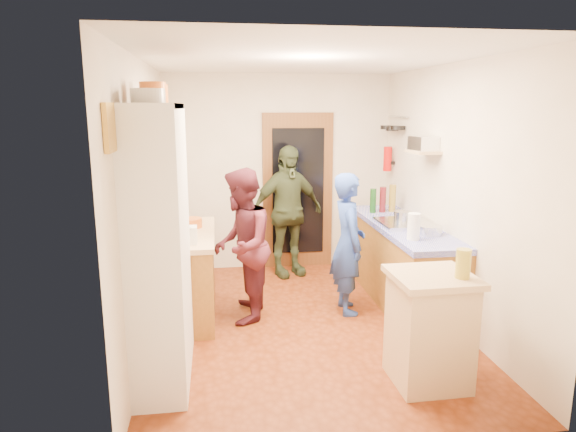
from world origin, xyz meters
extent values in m
cube|color=brown|center=(0.00, 0.00, -0.01)|extent=(3.00, 4.00, 0.02)
cube|color=silver|center=(0.00, 0.00, 2.61)|extent=(3.00, 4.00, 0.02)
cube|color=beige|center=(0.00, 2.01, 1.30)|extent=(3.00, 0.02, 2.60)
cube|color=beige|center=(0.00, -2.01, 1.30)|extent=(3.00, 0.02, 2.60)
cube|color=beige|center=(-1.51, 0.00, 1.30)|extent=(0.02, 4.00, 2.60)
cube|color=beige|center=(1.51, 0.00, 1.30)|extent=(0.02, 4.00, 2.60)
cube|color=brown|center=(0.25, 1.97, 1.05)|extent=(0.95, 0.06, 2.10)
cube|color=black|center=(0.25, 1.94, 1.05)|extent=(0.70, 0.02, 1.70)
cube|color=white|center=(-1.30, -0.80, 1.10)|extent=(0.40, 1.20, 2.20)
cube|color=white|center=(-1.30, -0.80, 2.18)|extent=(0.40, 1.14, 0.04)
cylinder|color=white|center=(-1.30, -1.05, 2.25)|extent=(0.24, 0.24, 0.10)
cylinder|color=orange|center=(-1.30, -0.74, 2.28)|extent=(0.20, 0.20, 0.16)
cylinder|color=orange|center=(-1.30, -0.43, 2.28)|extent=(0.17, 0.17, 0.15)
cube|color=#9B6325|center=(-1.20, 0.45, 0.42)|extent=(0.60, 1.40, 0.85)
cube|color=tan|center=(-1.20, 0.45, 0.88)|extent=(0.64, 1.44, 0.05)
cube|color=white|center=(-1.15, -0.03, 0.98)|extent=(0.22, 0.15, 0.17)
cylinder|color=white|center=(-1.25, 0.28, 0.99)|extent=(0.19, 0.19, 0.17)
cylinder|color=orange|center=(-1.12, 0.65, 0.95)|extent=(0.24, 0.24, 0.10)
cube|color=tan|center=(-1.18, 0.94, 0.91)|extent=(0.34, 0.28, 0.02)
cube|color=#9B6325|center=(1.20, 0.50, 0.42)|extent=(0.60, 2.20, 0.84)
cube|color=#090CBC|center=(1.20, 0.50, 0.87)|extent=(0.62, 2.22, 0.06)
cube|color=silver|center=(1.20, 0.43, 0.92)|extent=(0.55, 0.58, 0.04)
cylinder|color=silver|center=(1.15, 0.37, 1.00)|extent=(0.20, 0.20, 0.13)
cylinder|color=#143F14|center=(1.05, 1.13, 1.05)|extent=(0.09, 0.09, 0.30)
cylinder|color=#591419|center=(1.18, 1.16, 1.06)|extent=(0.09, 0.09, 0.31)
cylinder|color=olive|center=(1.31, 1.17, 1.07)|extent=(0.11, 0.11, 0.34)
cylinder|color=white|center=(1.05, -0.19, 1.03)|extent=(0.12, 0.12, 0.26)
cylinder|color=silver|center=(1.30, -0.01, 0.95)|extent=(0.26, 0.26, 0.09)
cube|color=tan|center=(0.79, -1.25, 0.43)|extent=(0.56, 0.56, 0.86)
cube|color=tan|center=(0.79, -1.25, 0.89)|extent=(0.63, 0.63, 0.05)
cube|color=white|center=(0.74, -1.20, 0.90)|extent=(0.36, 0.29, 0.02)
cylinder|color=#AD9E2D|center=(0.97, -1.36, 1.02)|extent=(0.11, 0.11, 0.22)
cylinder|color=silver|center=(1.46, 1.52, 2.05)|extent=(0.02, 0.65, 0.02)
cylinder|color=black|center=(1.40, 1.35, 1.92)|extent=(0.18, 0.18, 0.05)
cylinder|color=black|center=(1.40, 1.55, 1.90)|extent=(0.16, 0.16, 0.05)
cylinder|color=black|center=(1.40, 1.75, 1.91)|extent=(0.17, 0.17, 0.05)
cube|color=tan|center=(1.37, 0.45, 1.70)|extent=(0.26, 0.42, 0.03)
cube|color=silver|center=(1.37, 0.45, 1.79)|extent=(0.25, 0.32, 0.15)
cube|color=black|center=(1.47, 1.70, 1.45)|extent=(0.06, 0.10, 0.04)
cylinder|color=red|center=(1.41, 1.70, 1.50)|extent=(0.11, 0.11, 0.32)
cube|color=gold|center=(-1.48, -1.55, 2.05)|extent=(0.03, 0.25, 0.30)
imported|color=#26429D|center=(0.55, 0.26, 0.75)|extent=(0.37, 0.55, 1.51)
imported|color=#4A1923|center=(-0.58, 0.26, 0.79)|extent=(0.71, 0.85, 1.58)
imported|color=#323C23|center=(0.06, 1.60, 0.85)|extent=(1.08, 0.72, 1.70)
camera|label=1|loc=(-0.85, -4.83, 2.18)|focal=32.00mm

